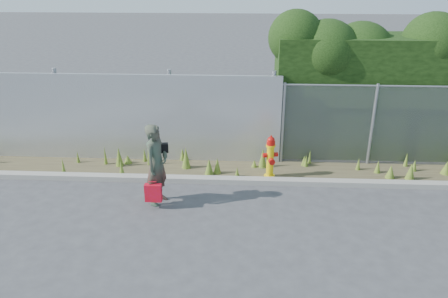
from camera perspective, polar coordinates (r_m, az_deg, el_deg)
ground at (r=8.43m, az=1.56°, el=-10.04°), size 80.00×80.00×0.00m
curb at (r=9.97m, az=1.85°, el=-4.13°), size 16.00×0.22×0.12m
weed_strip at (r=10.54m, az=2.69°, el=-2.07°), size 16.00×1.30×0.55m
corrugated_fence at (r=11.19m, az=-14.83°, el=3.99°), size 8.50×0.21×2.30m
chainlink_fence at (r=11.45m, az=23.87°, el=2.79°), size 6.50×0.07×2.05m
hedge at (r=12.21m, az=24.01°, el=8.80°), size 7.55×2.10×3.63m
fire_hydrant at (r=10.08m, az=6.06°, el=-1.12°), size 0.35×0.31×1.04m
woman at (r=8.94m, az=-8.77°, el=-2.02°), size 0.62×0.73×1.72m
red_tote_bag at (r=8.93m, az=-9.22°, el=-5.66°), size 0.34×0.13×0.45m
black_shoulder_bag at (r=8.99m, az=-8.13°, el=0.14°), size 0.26×0.11×0.20m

